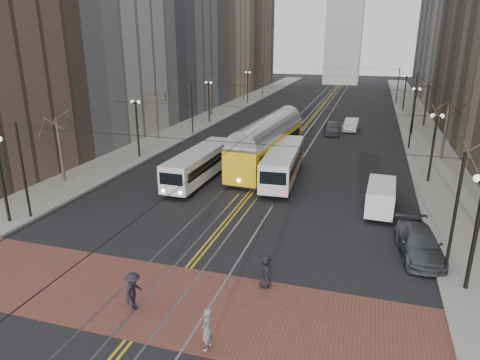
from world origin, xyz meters
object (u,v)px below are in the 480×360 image
Objects in this scene: cargo_van at (380,199)px; sedan_silver at (352,125)px; pedestrian_b at (207,329)px; pedestrian_a at (266,271)px; transit_bus at (200,166)px; rear_bus at (283,165)px; pedestrian_d at (134,291)px; sedan_parked at (419,243)px; sedan_grey at (332,128)px; streetcar at (268,147)px.

sedan_silver is at bearing 99.41° from cargo_van.
pedestrian_a is at bearing 171.18° from pedestrian_b.
transit_bus reaches higher than pedestrian_b.
pedestrian_a reaches higher than sedan_silver.
sedan_silver is at bearing 75.79° from rear_bus.
pedestrian_a is 5.12m from pedestrian_b.
cargo_van is 12.74m from pedestrian_a.
rear_bus is at bearing -172.42° from pedestrian_b.
pedestrian_b is (1.42, -21.64, -0.48)m from rear_bus.
rear_bus is 23.58m from sedan_silver.
rear_bus is 20.36m from pedestrian_d.
sedan_silver is 34.60m from sedan_parked.
cargo_van is 18.42m from pedestrian_d.
pedestrian_b is (-0.78, -41.96, 0.10)m from sedan_grey.
cargo_van is at bearing -79.43° from sedan_silver.
sedan_parked is at bearing -51.02° from rear_bus.
cargo_van is at bearing -9.92° from transit_bus.
sedan_silver is (2.27, 2.82, -0.00)m from sedan_grey.
transit_bus reaches higher than cargo_van.
rear_bus is at bearing 125.20° from sedan_parked.
sedan_parked is at bearing -68.26° from cargo_van.
streetcar is 8.36× the size of pedestrian_d.
sedan_grey is (8.96, 22.49, -0.51)m from transit_bus.
sedan_parked is (5.53, -34.15, -0.06)m from sedan_silver.
sedan_grey is at bearing -5.90° from pedestrian_d.
pedestrian_b is (-1.12, -5.00, 0.05)m from pedestrian_a.
transit_bus is at bearing -165.49° from rear_bus.
sedan_silver reaches higher than sedan_parked.
sedan_parked is 3.07× the size of pedestrian_a.
streetcar reaches higher than rear_bus.
sedan_silver is at bearing 179.93° from pedestrian_b.
cargo_van is 6.27m from sedan_parked.
sedan_silver is (6.77, 19.23, -1.00)m from streetcar.
pedestrian_d is (-10.57, -15.08, -0.10)m from cargo_van.
streetcar is at bearing -111.36° from sedan_grey.
pedestrian_d is (-2.64, -20.18, -0.46)m from rear_bus.
sedan_silver is 39.83m from pedestrian_a.
sedan_grey is 32.29m from sedan_parked.
rear_bus is 14.89m from sedan_parked.
sedan_silver is at bearing 92.15° from sedan_parked.
transit_bus is 24.22m from sedan_grey.
sedan_parked is (2.07, -5.91, -0.28)m from cargo_van.
cargo_van is 17.78m from pedestrian_b.
sedan_silver is at bearing 67.42° from transit_bus.
pedestrian_b is (-8.58, -10.63, 0.16)m from sedan_parked.
transit_bus is at bearing 48.70° from pedestrian_a.
rear_bus is 21.69m from pedestrian_b.
cargo_van is at bearing 102.26° from sedan_parked.
pedestrian_a is (4.84, -20.55, -0.95)m from streetcar.
transit_bus is 18.48m from pedestrian_d.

